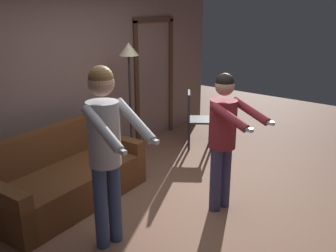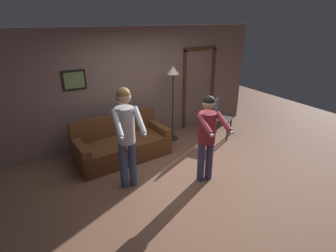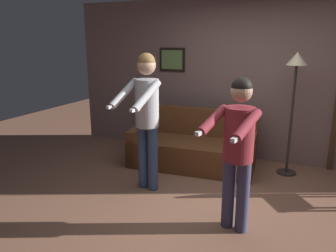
# 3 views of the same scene
# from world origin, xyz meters

# --- Properties ---
(ground_plane) EXTENTS (12.00, 12.00, 0.00)m
(ground_plane) POSITION_xyz_m (0.00, 0.00, 0.00)
(ground_plane) COLOR #93634A
(back_wall_assembly) EXTENTS (6.40, 0.10, 2.60)m
(back_wall_assembly) POSITION_xyz_m (0.02, 2.02, 1.30)
(back_wall_assembly) COLOR #856962
(back_wall_assembly) RESTS_ON ground_plane
(couch) EXTENTS (1.97, 1.01, 0.87)m
(couch) POSITION_xyz_m (-0.70, 1.28, 0.28)
(couch) COLOR brown
(couch) RESTS_ON ground_plane
(torchiere_lamp) EXTENTS (0.29, 0.29, 1.77)m
(torchiere_lamp) POSITION_xyz_m (0.69, 1.55, 1.42)
(torchiere_lamp) COLOR #332D28
(torchiere_lamp) RESTS_ON ground_plane
(person_standing_left) EXTENTS (0.49, 0.72, 1.78)m
(person_standing_left) POSITION_xyz_m (-0.97, 0.24, 1.09)
(person_standing_left) COLOR #374B76
(person_standing_left) RESTS_ON ground_plane
(person_standing_right) EXTENTS (0.52, 0.71, 1.60)m
(person_standing_right) POSITION_xyz_m (0.31, -0.26, 0.95)
(person_standing_right) COLOR #403F66
(person_standing_right) RESTS_ON ground_plane
(dining_chair_distant) EXTENTS (0.59, 0.59, 0.93)m
(dining_chair_distant) POSITION_xyz_m (1.77, 1.14, 0.53)
(dining_chair_distant) COLOR #2D2D33
(dining_chair_distant) RESTS_ON ground_plane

